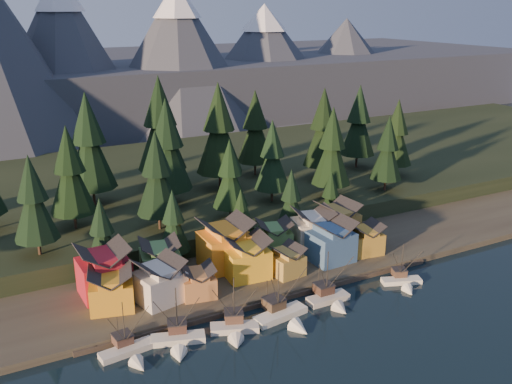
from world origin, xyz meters
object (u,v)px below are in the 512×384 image
boat_0 (129,346)px  house_front_1 (160,280)px  boat_4 (331,293)px  house_back_1 (160,259)px  boat_6 (404,277)px  boat_3 (285,310)px  boat_2 (235,322)px  house_front_0 (111,288)px  house_back_0 (104,269)px  boat_1 (178,334)px

boat_0 → house_front_1: (10.30, 13.43, 4.18)m
boat_0 → boat_4: bearing=-8.8°
boat_4 → house_back_1: bearing=140.9°
boat_6 → house_front_1: bearing=-176.5°
boat_3 → house_front_1: boat_3 is taller
boat_2 → house_front_0: 25.28m
boat_4 → house_back_1: boat_4 is taller
house_back_0 → house_front_0: bearing=-93.8°
boat_2 → house_front_1: 18.34m
boat_3 → house_back_0: (-28.26, 24.05, 4.67)m
boat_2 → boat_4: bearing=23.9°
boat_2 → boat_3: 10.40m
house_front_0 → boat_4: bearing=-7.6°
boat_6 → house_front_1: 51.98m
boat_2 → boat_6: (40.58, 0.18, -0.52)m
boat_1 → house_front_0: bearing=133.0°
boat_1 → boat_4: 32.65m
boat_1 → house_front_0: (-7.51, 15.92, 3.60)m
boat_4 → house_front_0: size_ratio=1.22×
boat_3 → house_back_1: bearing=115.2°
boat_0 → boat_2: 19.30m
boat_3 → house_front_1: 25.31m
house_front_1 → house_back_1: bearing=57.8°
house_front_0 → house_back_1: (12.25, 6.97, 0.45)m
house_front_0 → boat_3: bearing=-17.3°
boat_0 → house_back_1: house_back_1 is taller
house_front_0 → house_back_1: 14.10m
boat_6 → house_back_1: house_back_1 is taller
boat_4 → house_front_0: 43.50m
boat_6 → house_front_0: house_front_0 is taller
boat_3 → house_back_0: size_ratio=1.21×
boat_1 → boat_6: (51.14, -1.24, -0.37)m
boat_4 → boat_1: bearing=180.0°
boat_2 → house_back_0: (-17.87, 23.67, 4.69)m
house_front_1 → house_back_1: 9.24m
boat_2 → boat_6: size_ratio=1.20×
house_front_0 → house_back_1: house_back_1 is taller
boat_2 → boat_0: bearing=-165.0°
boat_2 → boat_3: boat_3 is taller
boat_1 → house_back_1: house_back_1 is taller
boat_3 → boat_1: bearing=167.0°
boat_3 → boat_4: 11.77m
boat_3 → boat_6: size_ratio=1.29×
boat_1 → house_back_1: 23.72m
boat_4 → house_back_0: house_back_0 is taller
boat_2 → house_back_0: 30.03m
boat_2 → house_front_0: (-18.07, 17.34, 3.46)m
house_back_0 → house_back_1: bearing=1.0°
boat_6 → boat_4: bearing=-161.6°
house_front_0 → house_back_0: (0.20, 6.33, 1.23)m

